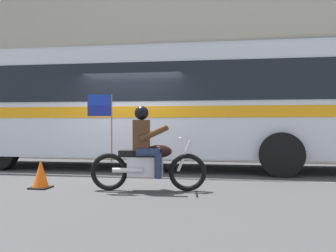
{
  "coord_description": "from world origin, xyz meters",
  "views": [
    {
      "loc": [
        2.61,
        -8.78,
        1.22
      ],
      "look_at": [
        1.0,
        -0.38,
        1.19
      ],
      "focal_mm": 39.05,
      "sensor_mm": 36.0,
      "label": 1
    }
  ],
  "objects_px": {
    "motorcycle_with_rider": "(147,155)",
    "fire_hydrant": "(100,143)",
    "transit_bus": "(150,101)",
    "traffic_cone": "(41,175)"
  },
  "relations": [
    {
      "from": "transit_bus",
      "to": "fire_hydrant",
      "type": "height_order",
      "value": "transit_bus"
    },
    {
      "from": "motorcycle_with_rider",
      "to": "fire_hydrant",
      "type": "distance_m",
      "value": 7.23
    },
    {
      "from": "transit_bus",
      "to": "motorcycle_with_rider",
      "type": "height_order",
      "value": "transit_bus"
    },
    {
      "from": "traffic_cone",
      "to": "motorcycle_with_rider",
      "type": "bearing_deg",
      "value": 3.46
    },
    {
      "from": "transit_bus",
      "to": "motorcycle_with_rider",
      "type": "bearing_deg",
      "value": -77.1
    },
    {
      "from": "motorcycle_with_rider",
      "to": "fire_hydrant",
      "type": "xyz_separation_m",
      "value": [
        -3.41,
        6.37,
        -0.15
      ]
    },
    {
      "from": "transit_bus",
      "to": "fire_hydrant",
      "type": "relative_size",
      "value": 16.77
    },
    {
      "from": "motorcycle_with_rider",
      "to": "transit_bus",
      "type": "bearing_deg",
      "value": 102.9
    },
    {
      "from": "motorcycle_with_rider",
      "to": "fire_hydrant",
      "type": "height_order",
      "value": "motorcycle_with_rider"
    },
    {
      "from": "fire_hydrant",
      "to": "traffic_cone",
      "type": "height_order",
      "value": "fire_hydrant"
    }
  ]
}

